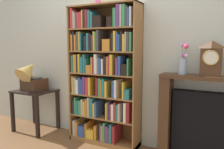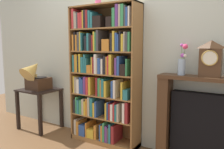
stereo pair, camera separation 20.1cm
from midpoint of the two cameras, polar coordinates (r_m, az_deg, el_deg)
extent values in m
cube|color=brown|center=(3.07, -5.17, -17.84)|extent=(8.05, 6.40, 0.02)
cube|color=beige|center=(3.01, -0.75, 7.48)|extent=(5.05, 0.08, 2.61)
cube|color=olive|center=(3.18, -11.19, 0.12)|extent=(0.02, 0.29, 1.81)
cube|color=olive|center=(2.70, 4.47, -1.03)|extent=(0.02, 0.29, 1.81)
cube|color=brown|center=(3.04, -2.63, -0.10)|extent=(0.95, 0.01, 1.81)
cube|color=olive|center=(2.93, -4.17, 17.17)|extent=(0.95, 0.29, 0.02)
cube|color=olive|center=(3.16, -3.85, -16.32)|extent=(0.95, 0.29, 0.06)
cube|color=#B2A893|center=(3.30, -10.40, -12.78)|extent=(0.04, 0.21, 0.21)
cube|color=orange|center=(3.28, -9.85, -13.12)|extent=(0.04, 0.20, 0.19)
cube|color=#2D519E|center=(3.23, -8.91, -13.78)|extent=(0.10, 0.17, 0.15)
cube|color=orange|center=(3.21, -7.48, -13.47)|extent=(0.02, 0.24, 0.20)
cube|color=gold|center=(3.17, -6.67, -14.50)|extent=(0.11, 0.19, 0.12)
cube|color=orange|center=(3.13, -5.15, -14.04)|extent=(0.03, 0.24, 0.19)
cube|color=#2D519E|center=(3.08, -3.91, -14.09)|extent=(0.02, 0.23, 0.22)
cube|color=orange|center=(3.07, -3.61, -14.32)|extent=(0.02, 0.22, 0.21)
cube|color=#388E56|center=(3.06, -2.96, -13.97)|extent=(0.03, 0.25, 0.25)
cube|color=#663884|center=(3.05, -2.30, -14.40)|extent=(0.04, 0.25, 0.22)
cube|color=#424247|center=(3.03, -1.88, -14.72)|extent=(0.02, 0.23, 0.20)
cube|color=teal|center=(3.02, -1.35, -14.29)|extent=(0.03, 0.25, 0.25)
cube|color=maroon|center=(3.00, -0.67, -14.59)|extent=(0.04, 0.24, 0.23)
cube|color=olive|center=(3.04, -3.91, -10.67)|extent=(0.92, 0.27, 0.02)
cube|color=black|center=(3.23, -10.43, -7.76)|extent=(0.03, 0.24, 0.19)
cube|color=#388E56|center=(3.19, -10.17, -7.54)|extent=(0.02, 0.21, 0.23)
cube|color=teal|center=(3.19, -9.58, -7.90)|extent=(0.04, 0.24, 0.19)
cube|color=#388E56|center=(3.15, -9.14, -8.06)|extent=(0.04, 0.20, 0.20)
cube|color=#B2A893|center=(3.13, -8.57, -7.97)|extent=(0.03, 0.20, 0.22)
cube|color=gold|center=(3.13, -7.82, -8.21)|extent=(0.03, 0.25, 0.19)
cube|color=orange|center=(3.09, -7.47, -8.00)|extent=(0.03, 0.22, 0.23)
cube|color=#B2A893|center=(3.08, -6.81, -7.82)|extent=(0.03, 0.25, 0.25)
cube|color=teal|center=(3.04, -6.39, -8.07)|extent=(0.04, 0.20, 0.25)
cube|color=gold|center=(3.02, -5.77, -8.73)|extent=(0.03, 0.19, 0.19)
cube|color=#2D519E|center=(3.01, -5.23, -8.57)|extent=(0.02, 0.21, 0.21)
cube|color=gold|center=(2.94, -2.44, -8.93)|extent=(0.02, 0.23, 0.21)
cube|color=#2D519E|center=(2.93, -1.95, -8.86)|extent=(0.02, 0.24, 0.22)
cube|color=maroon|center=(2.92, -1.51, -9.09)|extent=(0.02, 0.24, 0.21)
cube|color=white|center=(2.90, -1.01, -9.25)|extent=(0.03, 0.22, 0.20)
cube|color=#C63338|center=(2.88, -0.46, -9.09)|extent=(0.02, 0.22, 0.23)
cube|color=teal|center=(2.87, 0.05, -9.37)|extent=(0.03, 0.22, 0.21)
cube|color=#B2A893|center=(2.85, 0.57, -9.33)|extent=(0.03, 0.22, 0.22)
cube|color=white|center=(2.81, 1.92, -9.38)|extent=(0.03, 0.20, 0.24)
cube|color=maroon|center=(2.79, 2.65, -9.38)|extent=(0.04, 0.19, 0.26)
cube|color=olive|center=(2.96, -3.96, -5.36)|extent=(0.92, 0.27, 0.02)
cube|color=gold|center=(3.15, -10.84, -2.41)|extent=(0.02, 0.21, 0.23)
cube|color=#B2A893|center=(3.14, -10.50, -2.55)|extent=(0.02, 0.21, 0.22)
cube|color=#B2A893|center=(3.13, -10.09, -2.56)|extent=(0.02, 0.23, 0.22)
cube|color=white|center=(3.11, -9.76, -2.87)|extent=(0.04, 0.21, 0.19)
cube|color=#2D519E|center=(3.08, -9.21, -2.69)|extent=(0.03, 0.20, 0.22)
cube|color=#2D519E|center=(3.06, -8.69, -2.95)|extent=(0.03, 0.20, 0.20)
cube|color=#663884|center=(3.04, -8.11, -2.67)|extent=(0.03, 0.20, 0.23)
cube|color=#C63338|center=(3.02, -7.39, -2.76)|extent=(0.04, 0.22, 0.23)
cube|color=gold|center=(3.00, -6.73, -2.81)|extent=(0.03, 0.22, 0.23)
cube|color=maroon|center=(2.94, -4.87, -2.95)|extent=(0.03, 0.22, 0.24)
cube|color=#388E56|center=(2.93, -4.19, -3.00)|extent=(0.03, 0.24, 0.23)
cube|color=orange|center=(2.91, -3.78, -3.26)|extent=(0.02, 0.23, 0.21)
cube|color=teal|center=(2.90, -3.26, -3.18)|extent=(0.04, 0.24, 0.23)
cube|color=gold|center=(2.87, -2.73, -3.54)|extent=(0.03, 0.21, 0.20)
cube|color=#2D519E|center=(2.83, -0.88, -3.58)|extent=(0.03, 0.22, 0.21)
cube|color=white|center=(2.81, -0.36, -3.52)|extent=(0.03, 0.21, 0.23)
cube|color=gold|center=(2.76, 1.58, -3.87)|extent=(0.02, 0.22, 0.21)
cube|color=teal|center=(2.75, 2.48, -4.86)|extent=(0.06, 0.22, 0.12)
cube|color=olive|center=(2.91, -4.01, 0.17)|extent=(0.92, 0.27, 0.02)
cube|color=teal|center=(3.12, -10.77, 2.80)|extent=(0.02, 0.23, 0.23)
cube|color=orange|center=(3.09, -10.47, 2.86)|extent=(0.03, 0.20, 0.24)
cube|color=gold|center=(3.09, -9.99, 2.87)|extent=(0.02, 0.22, 0.24)
cube|color=black|center=(3.08, -9.59, 2.70)|extent=(0.02, 0.23, 0.22)
cube|color=gold|center=(3.05, -9.33, 2.90)|extent=(0.03, 0.21, 0.25)
cube|color=teal|center=(3.03, -8.60, 2.51)|extent=(0.04, 0.23, 0.21)
cube|color=teal|center=(3.02, -7.89, 2.85)|extent=(0.03, 0.25, 0.24)
cube|color=teal|center=(2.99, -7.69, 2.31)|extent=(0.02, 0.21, 0.19)
cube|color=orange|center=(2.97, -6.99, 1.45)|extent=(0.07, 0.20, 0.10)
cube|color=gold|center=(2.94, -6.16, 2.43)|extent=(0.02, 0.21, 0.21)
cube|color=maroon|center=(2.93, -5.75, 2.44)|extent=(0.02, 0.22, 0.21)
cube|color=white|center=(2.92, -5.11, 2.79)|extent=(0.03, 0.25, 0.25)
cube|color=#B2A893|center=(2.89, -4.86, 2.30)|extent=(0.02, 0.20, 0.20)
cube|color=#2D519E|center=(2.88, -4.14, 2.26)|extent=(0.04, 0.23, 0.20)
cube|color=white|center=(2.85, -3.63, 2.14)|extent=(0.03, 0.20, 0.19)
cube|color=black|center=(2.83, -2.95, 2.44)|extent=(0.04, 0.21, 0.22)
cube|color=orange|center=(2.82, -2.33, 2.37)|extent=(0.02, 0.22, 0.22)
cube|color=#C63338|center=(2.81, -1.93, 2.47)|extent=(0.02, 0.22, 0.23)
cube|color=gold|center=(2.81, -1.24, 2.63)|extent=(0.04, 0.25, 0.25)
cube|color=#663884|center=(2.75, -0.06, 2.16)|extent=(0.03, 0.21, 0.21)
cube|color=#2D519E|center=(2.74, 0.63, 2.35)|extent=(0.03, 0.21, 0.23)
cube|color=black|center=(2.70, 1.55, 1.28)|extent=(0.07, 0.17, 0.14)
cube|color=#388E56|center=(2.71, 2.85, 1.98)|extent=(0.02, 0.24, 0.20)
cube|color=olive|center=(2.89, -4.06, 5.84)|extent=(0.92, 0.27, 0.02)
cube|color=orange|center=(3.11, -10.97, 7.95)|extent=(0.03, 0.22, 0.21)
cube|color=black|center=(3.09, -10.58, 8.27)|extent=(0.02, 0.21, 0.24)
cube|color=orange|center=(3.08, -10.11, 7.94)|extent=(0.03, 0.22, 0.21)
cube|color=#424247|center=(3.06, -9.46, 8.29)|extent=(0.03, 0.24, 0.24)
cube|color=gold|center=(3.04, -9.11, 8.32)|extent=(0.02, 0.23, 0.24)
cube|color=teal|center=(3.01, -9.02, 8.19)|extent=(0.02, 0.19, 0.23)
cube|color=black|center=(2.98, -7.80, 7.84)|extent=(0.03, 0.21, 0.19)
cube|color=teal|center=(2.96, -7.14, 8.17)|extent=(0.03, 0.22, 0.22)
cube|color=black|center=(2.94, -6.57, 8.04)|extent=(0.04, 0.22, 0.21)
cube|color=maroon|center=(2.91, -6.15, 7.95)|extent=(0.02, 0.20, 0.20)
cube|color=gold|center=(2.90, -5.75, 8.40)|extent=(0.02, 0.19, 0.24)
cube|color=#388E56|center=(2.90, -5.12, 8.28)|extent=(0.02, 0.24, 0.23)
cube|color=#424247|center=(2.89, -4.60, 8.58)|extent=(0.03, 0.24, 0.26)
cube|color=orange|center=(2.81, -2.72, 7.48)|extent=(0.10, 0.20, 0.15)
cube|color=black|center=(2.79, -1.04, 8.19)|extent=(0.03, 0.24, 0.21)
cube|color=gold|center=(2.78, -0.41, 8.44)|extent=(0.03, 0.25, 0.24)
cube|color=#2D519E|center=(2.74, -0.03, 8.24)|extent=(0.02, 0.20, 0.22)
cube|color=#2D519E|center=(2.75, 0.68, 8.02)|extent=(0.02, 0.25, 0.20)
cube|color=black|center=(2.71, 0.93, 8.38)|extent=(0.02, 0.19, 0.23)
cube|color=gold|center=(2.70, 1.55, 8.08)|extent=(0.03, 0.19, 0.20)
cube|color=#B2A893|center=(2.70, 2.17, 8.35)|extent=(0.02, 0.21, 0.23)
cube|color=#424247|center=(2.67, 2.62, 8.30)|extent=(0.03, 0.19, 0.22)
cube|color=#388E56|center=(2.68, 3.39, 8.29)|extent=(0.02, 0.23, 0.22)
cube|color=olive|center=(2.90, -4.11, 11.55)|extent=(0.92, 0.27, 0.02)
cube|color=#C63338|center=(3.13, -11.06, 13.66)|extent=(0.03, 0.22, 0.26)
cube|color=#B2A893|center=(3.11, -10.43, 13.35)|extent=(0.02, 0.24, 0.22)
cube|color=#B2A893|center=(3.08, -10.40, 13.18)|extent=(0.02, 0.19, 0.19)
cube|color=#424247|center=(3.08, -9.88, 13.27)|extent=(0.02, 0.22, 0.20)
cube|color=#C63338|center=(3.06, -9.36, 13.26)|extent=(0.03, 0.23, 0.20)
cube|color=#C63338|center=(3.04, -8.84, 13.37)|extent=(0.03, 0.23, 0.20)
cube|color=gold|center=(3.02, -8.45, 13.61)|extent=(0.02, 0.22, 0.22)
cube|color=black|center=(3.01, -8.02, 13.69)|extent=(0.03, 0.22, 0.23)
cube|color=maroon|center=(3.00, -7.37, 13.69)|extent=(0.03, 0.24, 0.22)
cube|color=teal|center=(2.96, -7.03, 13.70)|extent=(0.03, 0.20, 0.22)
cube|color=teal|center=(2.95, -6.23, 13.48)|extent=(0.03, 0.23, 0.19)
cube|color=black|center=(2.89, -5.06, 13.15)|extent=(0.12, 0.19, 0.14)
cube|color=black|center=(2.81, -1.80, 13.12)|extent=(0.08, 0.22, 0.12)
cube|color=#388E56|center=(2.78, -0.56, 14.16)|extent=(0.04, 0.22, 0.22)
cube|color=#663884|center=(2.75, 0.12, 14.63)|extent=(0.04, 0.20, 0.25)
cube|color=#B2A893|center=(2.74, 0.84, 14.62)|extent=(0.02, 0.20, 0.25)
cube|color=#388E56|center=(2.74, 1.71, 14.64)|extent=(0.04, 0.23, 0.25)
cube|color=#424247|center=(2.71, 2.27, 14.49)|extent=(0.02, 0.21, 0.23)
cube|color=#2D519E|center=(2.69, 2.67, 14.31)|extent=(0.02, 0.19, 0.21)
cube|color=white|center=(2.69, 3.25, 14.42)|extent=(0.02, 0.20, 0.22)
cylinder|color=white|center=(2.95, -5.60, 18.16)|extent=(0.09, 0.09, 0.09)
cylinder|color=pink|center=(2.96, -5.66, 18.49)|extent=(0.09, 0.09, 0.09)
cube|color=black|center=(3.63, -20.62, -3.94)|extent=(0.57, 0.49, 0.02)
cube|color=black|center=(3.76, -25.44, -8.70)|extent=(0.04, 0.04, 0.60)
cube|color=black|center=(3.38, -20.18, -10.20)|extent=(0.04, 0.04, 0.60)
cube|color=black|center=(4.02, -20.58, -7.44)|extent=(0.04, 0.04, 0.60)
cube|color=black|center=(3.67, -15.23, -8.63)|extent=(0.04, 0.04, 0.60)
cube|color=#382316|center=(3.61, -20.69, -2.37)|extent=(0.30, 0.29, 0.18)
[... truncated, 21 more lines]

